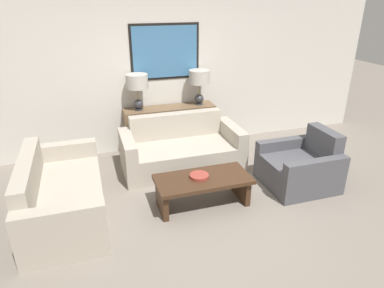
% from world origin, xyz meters
% --- Properties ---
extents(ground_plane, '(20.00, 20.00, 0.00)m').
position_xyz_m(ground_plane, '(0.00, 0.00, 0.00)').
color(ground_plane, slate).
extents(back_wall, '(7.91, 0.12, 2.65)m').
position_xyz_m(back_wall, '(0.00, 2.45, 1.33)').
color(back_wall, beige).
rests_on(back_wall, ground_plane).
extents(console_table, '(1.58, 0.38, 0.80)m').
position_xyz_m(console_table, '(0.00, 2.19, 0.40)').
color(console_table, brown).
rests_on(console_table, ground_plane).
extents(table_lamp_left, '(0.36, 0.36, 0.60)m').
position_xyz_m(table_lamp_left, '(-0.53, 2.19, 1.23)').
color(table_lamp_left, '#333338').
rests_on(table_lamp_left, console_table).
extents(table_lamp_right, '(0.36, 0.36, 0.60)m').
position_xyz_m(table_lamp_right, '(0.53, 2.19, 1.23)').
color(table_lamp_right, '#333338').
rests_on(table_lamp_right, console_table).
extents(couch_by_back_wall, '(1.88, 0.91, 0.81)m').
position_xyz_m(couch_by_back_wall, '(0.00, 1.48, 0.28)').
color(couch_by_back_wall, '#ADA393').
rests_on(couch_by_back_wall, ground_plane).
extents(couch_by_side, '(0.91, 1.88, 0.81)m').
position_xyz_m(couch_by_side, '(-1.80, 0.64, 0.28)').
color(couch_by_side, '#ADA393').
rests_on(couch_by_side, ground_plane).
extents(coffee_table, '(1.24, 0.58, 0.41)m').
position_xyz_m(coffee_table, '(-0.04, 0.33, 0.30)').
color(coffee_table, '#3D2616').
rests_on(coffee_table, ground_plane).
extents(decorative_bowl, '(0.25, 0.25, 0.04)m').
position_xyz_m(decorative_bowl, '(-0.08, 0.35, 0.43)').
color(decorative_bowl, '#93382D').
rests_on(decorative_bowl, coffee_table).
extents(armchair_near_back_wall, '(0.95, 0.91, 0.82)m').
position_xyz_m(armchair_near_back_wall, '(1.49, 0.41, 0.28)').
color(armchair_near_back_wall, '#4C4C51').
rests_on(armchair_near_back_wall, ground_plane).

